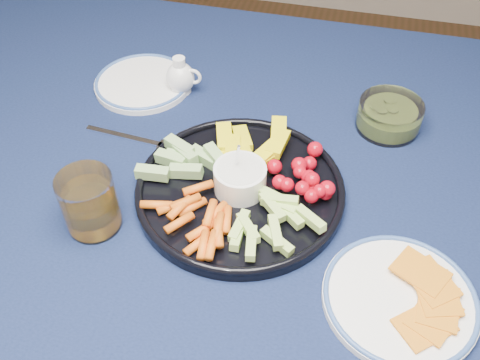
% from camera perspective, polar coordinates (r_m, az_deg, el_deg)
% --- Properties ---
extents(dining_table, '(1.67, 1.07, 0.75)m').
position_cam_1_polar(dining_table, '(1.03, -0.82, -1.42)').
color(dining_table, '#4E301A').
rests_on(dining_table, ground).
extents(crudite_platter, '(0.35, 0.35, 0.11)m').
position_cam_1_polar(crudite_platter, '(0.89, -0.16, -0.66)').
color(crudite_platter, black).
rests_on(crudite_platter, dining_table).
extents(creamer_pitcher, '(0.07, 0.06, 0.08)m').
position_cam_1_polar(creamer_pitcher, '(1.11, -6.33, 10.83)').
color(creamer_pitcher, white).
rests_on(creamer_pitcher, dining_table).
extents(pickle_bowl, '(0.12, 0.12, 0.06)m').
position_cam_1_polar(pickle_bowl, '(1.06, 15.62, 6.52)').
color(pickle_bowl, white).
rests_on(pickle_bowl, dining_table).
extents(cheese_plate, '(0.22, 0.22, 0.03)m').
position_cam_1_polar(cheese_plate, '(0.81, 16.74, -11.91)').
color(cheese_plate, white).
rests_on(cheese_plate, dining_table).
extents(juice_tumbler, '(0.09, 0.09, 0.10)m').
position_cam_1_polar(juice_tumbler, '(0.87, -15.68, -2.62)').
color(juice_tumbler, white).
rests_on(juice_tumbler, dining_table).
extents(fork_left, '(0.19, 0.03, 0.00)m').
position_cam_1_polar(fork_left, '(1.02, -10.63, 4.20)').
color(fork_left, silver).
rests_on(fork_left, dining_table).
extents(fork_right, '(0.13, 0.10, 0.00)m').
position_cam_1_polar(fork_right, '(0.85, 19.54, -10.25)').
color(fork_right, silver).
rests_on(fork_right, dining_table).
extents(side_plate_extra, '(0.20, 0.20, 0.02)m').
position_cam_1_polar(side_plate_extra, '(1.15, -10.33, 10.21)').
color(side_plate_extra, white).
rests_on(side_plate_extra, dining_table).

